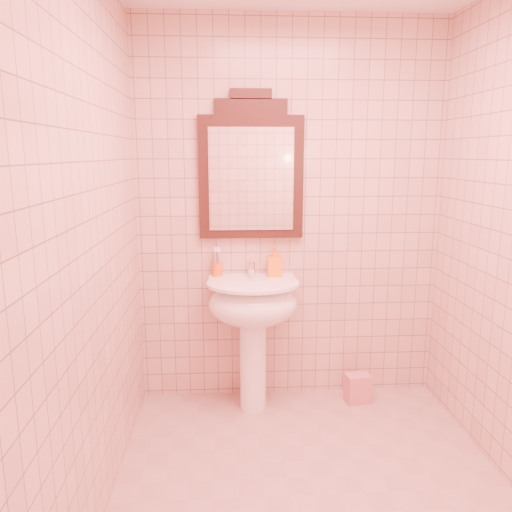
{
  "coord_description": "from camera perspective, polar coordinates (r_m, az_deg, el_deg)",
  "views": [
    {
      "loc": [
        -0.42,
        -2.15,
        1.65
      ],
      "look_at": [
        -0.26,
        0.55,
        1.09
      ],
      "focal_mm": 35.0,
      "sensor_mm": 36.0,
      "label": 1
    }
  ],
  "objects": [
    {
      "name": "floor",
      "position": [
        2.74,
        6.75,
        -25.46
      ],
      "size": [
        2.2,
        2.2,
        0.0
      ],
      "primitive_type": "plane",
      "color": "tan",
      "rests_on": "ground"
    },
    {
      "name": "back_wall",
      "position": [
        3.3,
        3.92,
        4.65
      ],
      "size": [
        2.0,
        0.02,
        2.5
      ],
      "primitive_type": "cube",
      "color": "#D2A792",
      "rests_on": "floor"
    },
    {
      "name": "pedestal_sink",
      "position": [
        3.18,
        -0.35,
        -6.46
      ],
      "size": [
        0.58,
        0.58,
        0.86
      ],
      "color": "white",
      "rests_on": "floor"
    },
    {
      "name": "faucet",
      "position": [
        3.24,
        -0.49,
        -1.37
      ],
      "size": [
        0.04,
        0.16,
        0.11
      ],
      "color": "white",
      "rests_on": "pedestal_sink"
    },
    {
      "name": "mirror",
      "position": [
        3.23,
        -0.57,
        9.71
      ],
      "size": [
        0.67,
        0.06,
        0.93
      ],
      "color": "black",
      "rests_on": "back_wall"
    },
    {
      "name": "toothbrush_cup",
      "position": [
        3.27,
        -4.46,
        -1.44
      ],
      "size": [
        0.07,
        0.07,
        0.16
      ],
      "rotation": [
        0.0,
        0.0,
        -0.2
      ],
      "color": "#D85E12",
      "rests_on": "pedestal_sink"
    },
    {
      "name": "soap_dispenser",
      "position": [
        3.25,
        2.13,
        -0.62
      ],
      "size": [
        0.09,
        0.09,
        0.2
      ],
      "primitive_type": "imported",
      "rotation": [
        0.0,
        0.0,
        -0.0
      ],
      "color": "orange",
      "rests_on": "pedestal_sink"
    },
    {
      "name": "towel",
      "position": [
        3.54,
        11.54,
        -14.6
      ],
      "size": [
        0.17,
        0.13,
        0.2
      ],
      "primitive_type": "cube",
      "rotation": [
        0.0,
        0.0,
        0.15
      ],
      "color": "#CE7980",
      "rests_on": "floor"
    }
  ]
}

